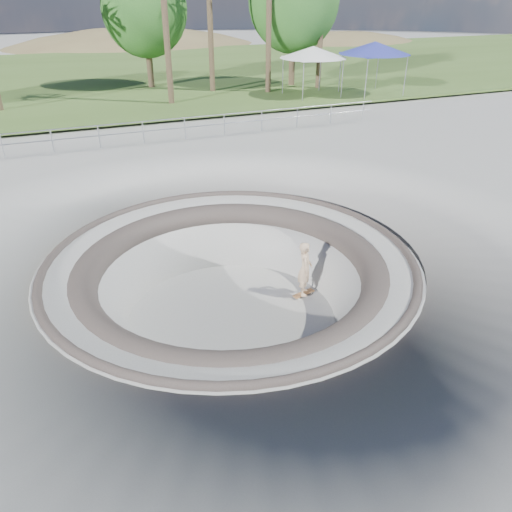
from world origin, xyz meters
The scene contains 11 objects.
ground centered at (0.00, 0.00, 0.00)m, with size 180.00×180.00×0.00m, color #A7A6A1.
skate_bowl centered at (0.00, 0.00, -1.83)m, with size 14.00×14.00×4.10m.
grass_strip centered at (0.00, 34.00, 0.22)m, with size 180.00×36.00×0.12m.
distant_hills centered at (3.78, 57.17, -7.02)m, with size 103.20×45.00×28.60m.
safety_railing centered at (0.00, 12.00, 0.69)m, with size 25.00×0.06×1.03m.
skateboard centered at (2.46, 0.20, -1.84)m, with size 0.79×0.40×0.08m.
skater centered at (2.46, 0.20, -0.94)m, with size 0.64×0.42×1.76m, color #CFAC86.
canopy_white centered at (12.53, 19.00, 2.96)m, with size 6.05×6.05×3.06m.
canopy_blue centered at (16.51, 18.00, 3.16)m, with size 6.50×6.50×3.28m.
bushy_tree_mid centered at (3.38, 26.38, 5.37)m, with size 5.81×5.28×8.38m.
bushy_tree_right centered at (13.13, 23.27, 5.89)m, with size 6.39×5.81×9.22m.
Camera 1 is at (-3.93, -11.45, 6.60)m, focal length 35.00 mm.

